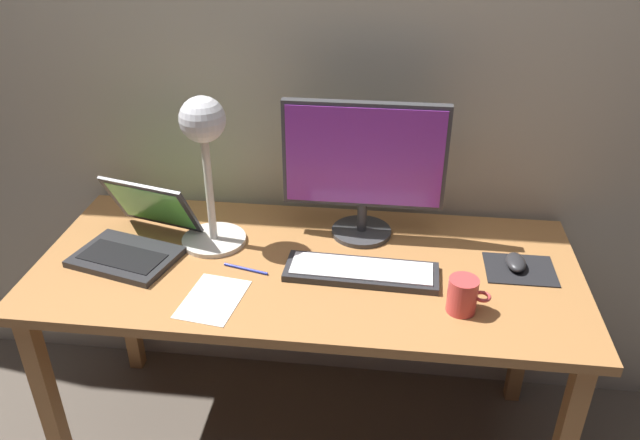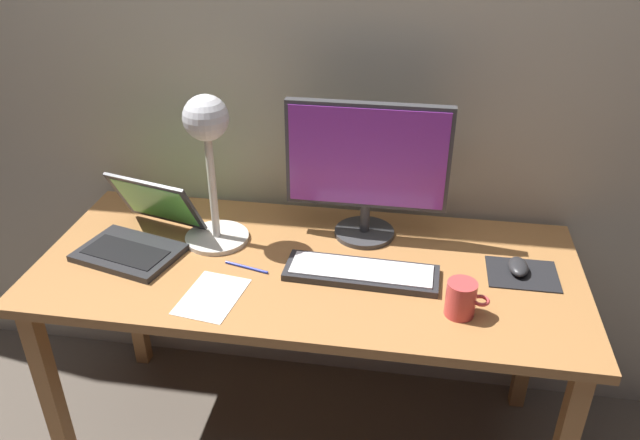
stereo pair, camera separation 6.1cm
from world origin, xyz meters
name	(u,v)px [view 1 (the left image)]	position (x,y,z in m)	size (l,w,h in m)	color
ground_plane	(309,437)	(0.00, 0.00, 0.00)	(4.80, 4.80, 0.00)	brown
back_wall	(323,40)	(0.00, 0.40, 1.30)	(4.80, 0.06, 2.60)	#B2A893
desk	(307,285)	(0.00, 0.00, 0.66)	(1.60, 0.70, 0.74)	#A8703D
monitor	(364,164)	(0.15, 0.19, 0.99)	(0.49, 0.19, 0.44)	#38383A
keyboard_main	(361,271)	(0.16, -0.04, 0.75)	(0.44, 0.16, 0.03)	#28282B
laptop	(138,232)	(-0.52, 0.03, 0.80)	(0.36, 0.38, 0.20)	#28282B
desk_lamp	(205,148)	(-0.31, 0.09, 1.06)	(0.20, 0.20, 0.47)	beige
mousepad	(520,269)	(0.62, 0.04, 0.74)	(0.20, 0.16, 0.00)	black
mouse	(516,262)	(0.61, 0.05, 0.76)	(0.06, 0.10, 0.03)	#28282B
coffee_mug	(463,295)	(0.44, -0.17, 0.79)	(0.11, 0.08, 0.10)	#CC3F3F
paper_sheet_by_keyboard	(213,299)	(-0.23, -0.20, 0.74)	(0.15, 0.21, 0.00)	white
pen	(246,269)	(-0.17, -0.05, 0.74)	(0.01, 0.01, 0.14)	#2633A5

